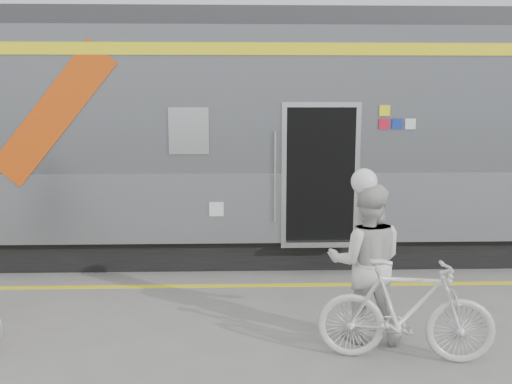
{
  "coord_description": "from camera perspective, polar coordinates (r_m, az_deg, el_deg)",
  "views": [
    {
      "loc": [
        0.39,
        -5.49,
        2.71
      ],
      "look_at": [
        0.6,
        1.6,
        1.5
      ],
      "focal_mm": 38.0,
      "sensor_mm": 36.0,
      "label": 1
    }
  ],
  "objects": [
    {
      "name": "ground",
      "position": [
        6.14,
        -5.37,
        -16.58
      ],
      "size": [
        90.0,
        90.0,
        0.0
      ],
      "primitive_type": "plane",
      "color": "slate",
      "rests_on": "ground"
    },
    {
      "name": "train",
      "position": [
        9.76,
        -7.37,
        5.75
      ],
      "size": [
        24.0,
        3.17,
        4.1
      ],
      "color": "black",
      "rests_on": "ground"
    },
    {
      "name": "safety_strip",
      "position": [
        8.12,
        -4.4,
        -9.82
      ],
      "size": [
        24.0,
        0.12,
        0.01
      ],
      "primitive_type": "cube",
      "color": "yellow",
      "rests_on": "ground"
    },
    {
      "name": "woman",
      "position": [
        6.27,
        11.51,
        -7.27
      ],
      "size": [
        0.98,
        0.81,
        1.8
      ],
      "primitive_type": "imported",
      "rotation": [
        0.0,
        0.0,
        2.98
      ],
      "color": "silver",
      "rests_on": "ground"
    },
    {
      "name": "bicycle_right",
      "position": [
        5.97,
        15.48,
        -11.96
      ],
      "size": [
        1.88,
        0.8,
        1.09
      ],
      "primitive_type": "imported",
      "rotation": [
        0.0,
        0.0,
        1.41
      ],
      "color": "silver",
      "rests_on": "ground"
    },
    {
      "name": "helmet_woman",
      "position": [
        6.05,
        11.84,
        2.25
      ],
      "size": [
        0.29,
        0.29,
        0.29
      ],
      "primitive_type": "sphere",
      "color": "white",
      "rests_on": "woman"
    }
  ]
}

